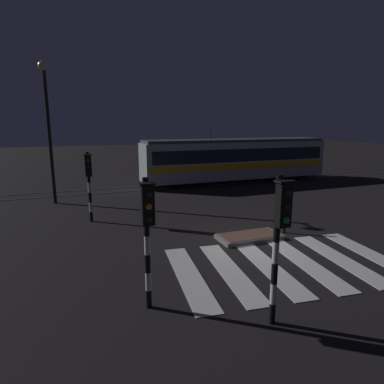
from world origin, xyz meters
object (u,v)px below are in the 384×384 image
object	(u,v)px
street_lamp_trackside_left	(48,118)
bollard_island_edge	(285,220)
tram	(236,159)
traffic_light_kerb_mid_left	(280,230)
traffic_light_corner_far_left	(89,177)
traffic_light_corner_near_left	(148,225)

from	to	relation	value
street_lamp_trackside_left	bollard_island_edge	size ratio (longest dim) A/B	6.63
tram	bollard_island_edge	xyz separation A→B (m)	(-3.87, -11.24, -1.18)
traffic_light_kerb_mid_left	street_lamp_trackside_left	xyz separation A→B (m)	(-4.81, 13.63, 2.45)
traffic_light_corner_far_left	traffic_light_kerb_mid_left	bearing A→B (deg)	-71.39
traffic_light_corner_far_left	traffic_light_corner_near_left	size ratio (longest dim) A/B	0.99
tram	bollard_island_edge	bearing A→B (deg)	-108.98
traffic_light_kerb_mid_left	traffic_light_corner_near_left	bearing A→B (deg)	146.40
traffic_light_corner_far_left	traffic_light_corner_near_left	world-z (taller)	traffic_light_corner_near_left
traffic_light_corner_near_left	street_lamp_trackside_left	bearing A→B (deg)	101.32
traffic_light_corner_near_left	bollard_island_edge	world-z (taller)	traffic_light_corner_near_left
traffic_light_corner_near_left	bollard_island_edge	xyz separation A→B (m)	(6.43, 3.50, -1.54)
traffic_light_corner_near_left	traffic_light_kerb_mid_left	xyz separation A→B (m)	(2.40, -1.60, 0.11)
traffic_light_corner_far_left	street_lamp_trackside_left	world-z (taller)	street_lamp_trackside_left
traffic_light_corner_far_left	street_lamp_trackside_left	distance (m)	5.18
traffic_light_corner_far_left	tram	world-z (taller)	tram
traffic_light_corner_near_left	traffic_light_kerb_mid_left	distance (m)	2.89
traffic_light_corner_far_left	traffic_light_corner_near_left	xyz separation A→B (m)	(0.77, -7.84, 0.02)
tram	bollard_island_edge	world-z (taller)	tram
traffic_light_corner_far_left	tram	distance (m)	13.05
traffic_light_corner_near_left	tram	distance (m)	17.98
tram	bollard_island_edge	size ratio (longest dim) A/B	13.06
street_lamp_trackside_left	tram	xyz separation A→B (m)	(12.71, 2.71, -2.91)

